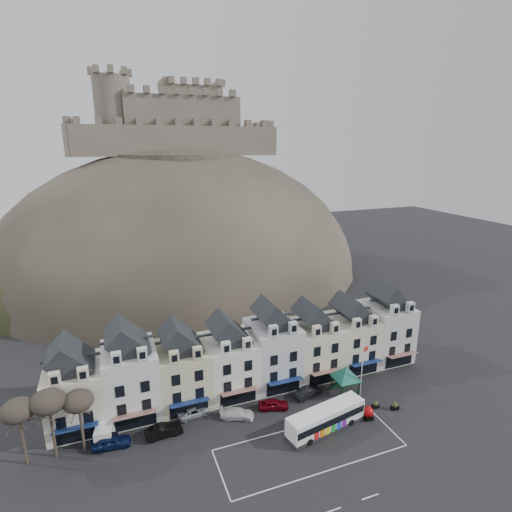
{
  "coord_description": "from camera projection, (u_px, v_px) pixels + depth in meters",
  "views": [
    {
      "loc": [
        -18.02,
        -33.28,
        34.75
      ],
      "look_at": [
        3.79,
        24.0,
        17.53
      ],
      "focal_mm": 28.0,
      "sensor_mm": 36.0,
      "label": 1
    }
  ],
  "objects": [
    {
      "name": "planter_west",
      "position": [
        376.0,
        405.0,
        54.39
      ],
      "size": [
        1.04,
        0.7,
        1.0
      ],
      "rotation": [
        0.0,
        0.0,
        -0.1
      ],
      "color": "black",
      "rests_on": "ground"
    },
    {
      "name": "car_white",
      "position": [
        237.0,
        413.0,
        52.38
      ],
      "size": [
        4.83,
        3.45,
        1.3
      ],
      "primitive_type": "imported",
      "rotation": [
        0.0,
        0.0,
        1.16
      ],
      "color": "white",
      "rests_on": "ground"
    },
    {
      "name": "white_van",
      "position": [
        106.0,
        429.0,
        49.01
      ],
      "size": [
        2.87,
        4.87,
        2.08
      ],
      "rotation": [
        0.0,
        0.0,
        -0.21
      ],
      "color": "white",
      "rests_on": "ground"
    },
    {
      "name": "car_charcoal",
      "position": [
        308.0,
        392.0,
        56.85
      ],
      "size": [
        4.47,
        2.49,
        1.4
      ],
      "primitive_type": "imported",
      "rotation": [
        0.0,
        0.0,
        1.82
      ],
      "color": "black",
      "rests_on": "ground"
    },
    {
      "name": "car_silver",
      "position": [
        194.0,
        411.0,
        52.86
      ],
      "size": [
        4.59,
        2.69,
        1.22
      ],
      "primitive_type": "imported",
      "rotation": [
        0.0,
        0.0,
        1.73
      ],
      "color": "silver",
      "rests_on": "ground"
    },
    {
      "name": "red_buoy",
      "position": [
        368.0,
        413.0,
        52.17
      ],
      "size": [
        1.4,
        1.4,
        1.73
      ],
      "rotation": [
        0.0,
        0.0,
        -0.08
      ],
      "color": "black",
      "rests_on": "ground"
    },
    {
      "name": "tree_left_near",
      "position": [
        78.0,
        402.0,
        45.31
      ],
      "size": [
        3.43,
        3.43,
        7.84
      ],
      "color": "#332D21",
      "rests_on": "ground"
    },
    {
      "name": "castle_hill",
      "position": [
        188.0,
        277.0,
        107.95
      ],
      "size": [
        100.0,
        76.0,
        68.0
      ],
      "color": "#312C26",
      "rests_on": "ground"
    },
    {
      "name": "bus_shelter",
      "position": [
        346.0,
        373.0,
        56.69
      ],
      "size": [
        6.92,
        6.92,
        4.39
      ],
      "rotation": [
        0.0,
        0.0,
        -0.04
      ],
      "color": "black",
      "rests_on": "ground"
    },
    {
      "name": "flagpole",
      "position": [
        362.0,
        369.0,
        55.46
      ],
      "size": [
        1.11,
        0.48,
        8.12
      ],
      "rotation": [
        0.0,
        0.0,
        0.37
      ],
      "color": "silver",
      "rests_on": "ground"
    },
    {
      "name": "tree_left_mid",
      "position": [
        48.0,
        402.0,
        44.09
      ],
      "size": [
        3.78,
        3.78,
        8.64
      ],
      "color": "#332D21",
      "rests_on": "ground"
    },
    {
      "name": "car_navy",
      "position": [
        111.0,
        442.0,
        47.26
      ],
      "size": [
        4.65,
        2.18,
        1.54
      ],
      "primitive_type": "imported",
      "rotation": [
        0.0,
        0.0,
        1.49
      ],
      "color": "#0D1943",
      "rests_on": "ground"
    },
    {
      "name": "bus",
      "position": [
        326.0,
        418.0,
        49.95
      ],
      "size": [
        11.14,
        4.43,
        3.07
      ],
      "rotation": [
        0.0,
        0.0,
        0.18
      ],
      "color": "#262628",
      "rests_on": "ground"
    },
    {
      "name": "coach_bay_markings",
      "position": [
        310.0,
        448.0,
        47.32
      ],
      "size": [
        22.0,
        7.5,
        0.01
      ],
      "primitive_type": "cube",
      "color": "silver",
      "rests_on": "ground"
    },
    {
      "name": "planter_east",
      "position": [
        395.0,
        406.0,
        54.06
      ],
      "size": [
        1.13,
        0.76,
        1.08
      ],
      "rotation": [
        0.0,
        0.0,
        -0.11
      ],
      "color": "black",
      "rests_on": "ground"
    },
    {
      "name": "castle",
      "position": [
        173.0,
        122.0,
        103.14
      ],
      "size": [
        50.2,
        22.2,
        22.0
      ],
      "color": "#685A4F",
      "rests_on": "ground"
    },
    {
      "name": "townhouse_terrace",
      "position": [
        252.0,
        352.0,
        58.5
      ],
      "size": [
        54.4,
        9.35,
        11.8
      ],
      "color": "silver",
      "rests_on": "ground"
    },
    {
      "name": "ground",
      "position": [
        300.0,
        460.0,
        45.51
      ],
      "size": [
        300.0,
        300.0,
        0.0
      ],
      "primitive_type": "plane",
      "color": "black",
      "rests_on": "ground"
    },
    {
      "name": "car_black",
      "position": [
        164.0,
        431.0,
        49.1
      ],
      "size": [
        4.62,
        1.85,
        1.5
      ],
      "primitive_type": "imported",
      "rotation": [
        0.0,
        0.0,
        1.63
      ],
      "color": "black",
      "rests_on": "ground"
    },
    {
      "name": "tree_left_far",
      "position": [
        18.0,
        411.0,
        43.16
      ],
      "size": [
        3.61,
        3.61,
        8.24
      ],
      "color": "#332D21",
      "rests_on": "ground"
    },
    {
      "name": "car_maroon",
      "position": [
        273.0,
        404.0,
        54.14
      ],
      "size": [
        4.44,
        2.8,
        1.41
      ],
      "primitive_type": "imported",
      "rotation": [
        0.0,
        0.0,
        1.27
      ],
      "color": "#660510",
      "rests_on": "ground"
    }
  ]
}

